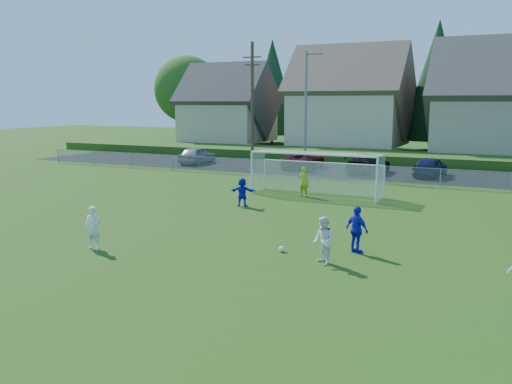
% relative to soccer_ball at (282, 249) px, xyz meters
% --- Properties ---
extents(ground, '(160.00, 160.00, 0.00)m').
position_rel_soccer_ball_xyz_m(ground, '(-2.83, -4.25, -0.11)').
color(ground, '#193D0C').
rests_on(ground, ground).
extents(asphalt_lot, '(60.00, 60.00, 0.00)m').
position_rel_soccer_ball_xyz_m(asphalt_lot, '(-2.83, 23.25, -0.10)').
color(asphalt_lot, black).
rests_on(asphalt_lot, ground).
extents(grass_embankment, '(70.00, 6.00, 0.80)m').
position_rel_soccer_ball_xyz_m(grass_embankment, '(-2.83, 30.75, 0.29)').
color(grass_embankment, '#1E420F').
rests_on(grass_embankment, ground).
extents(soccer_ball, '(0.22, 0.22, 0.22)m').
position_rel_soccer_ball_xyz_m(soccer_ball, '(0.00, 0.00, 0.00)').
color(soccer_ball, white).
rests_on(soccer_ball, ground).
extents(player_white_a, '(0.67, 0.54, 1.57)m').
position_rel_soccer_ball_xyz_m(player_white_a, '(-6.31, -2.61, 0.68)').
color(player_white_a, white).
rests_on(player_white_a, ground).
extents(player_white_b, '(0.97, 0.98, 1.60)m').
position_rel_soccer_ball_xyz_m(player_white_b, '(1.80, -0.76, 0.69)').
color(player_white_b, white).
rests_on(player_white_b, ground).
extents(player_blue_a, '(1.06, 0.82, 1.67)m').
position_rel_soccer_ball_xyz_m(player_blue_a, '(2.43, 1.06, 0.73)').
color(player_blue_a, '#1415C0').
rests_on(player_blue_a, ground).
extents(player_blue_b, '(1.42, 0.69, 1.47)m').
position_rel_soccer_ball_xyz_m(player_blue_b, '(-5.16, 6.98, 0.62)').
color(player_blue_b, '#1415C0').
rests_on(player_blue_b, ground).
extents(goalkeeper, '(0.62, 0.42, 1.68)m').
position_rel_soccer_ball_xyz_m(goalkeeper, '(-3.37, 11.07, 0.73)').
color(goalkeeper, '#AAC717').
rests_on(goalkeeper, ground).
extents(car_a, '(1.94, 4.40, 1.47)m').
position_rel_soccer_ball_xyz_m(car_a, '(-17.47, 22.42, 0.63)').
color(car_a, '#95999C').
rests_on(car_a, ground).
extents(car_c, '(2.26, 4.87, 1.35)m').
position_rel_soccer_ball_xyz_m(car_c, '(-7.89, 22.96, 0.57)').
color(car_c, '#56091A').
rests_on(car_c, ground).
extents(car_d, '(2.59, 5.27, 1.48)m').
position_rel_soccer_ball_xyz_m(car_d, '(-2.58, 22.46, 0.63)').
color(car_d, black).
rests_on(car_d, ground).
extents(car_e, '(2.13, 4.37, 1.44)m').
position_rel_soccer_ball_xyz_m(car_e, '(1.84, 22.64, 0.61)').
color(car_e, '#121642').
rests_on(car_e, ground).
extents(soccer_goal, '(7.42, 1.90, 2.50)m').
position_rel_soccer_ball_xyz_m(soccer_goal, '(-2.83, 11.80, 1.52)').
color(soccer_goal, white).
rests_on(soccer_goal, ground).
extents(chainlink_fence, '(52.06, 0.06, 1.20)m').
position_rel_soccer_ball_xyz_m(chainlink_fence, '(-2.83, 17.75, 0.52)').
color(chainlink_fence, gray).
rests_on(chainlink_fence, ground).
extents(streetlight, '(1.38, 0.18, 9.00)m').
position_rel_soccer_ball_xyz_m(streetlight, '(-7.27, 21.75, 4.73)').
color(streetlight, slate).
rests_on(streetlight, ground).
extents(utility_pole, '(1.60, 0.26, 10.00)m').
position_rel_soccer_ball_xyz_m(utility_pole, '(-12.33, 22.75, 5.04)').
color(utility_pole, '#473321').
rests_on(utility_pole, ground).
extents(houses_row, '(53.90, 11.45, 13.27)m').
position_rel_soccer_ball_xyz_m(houses_row, '(-0.85, 38.21, 7.22)').
color(houses_row, tan).
rests_on(houses_row, ground).
extents(tree_row, '(65.98, 12.36, 13.80)m').
position_rel_soccer_ball_xyz_m(tree_row, '(-1.78, 44.48, 6.80)').
color(tree_row, '#382616').
rests_on(tree_row, ground).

